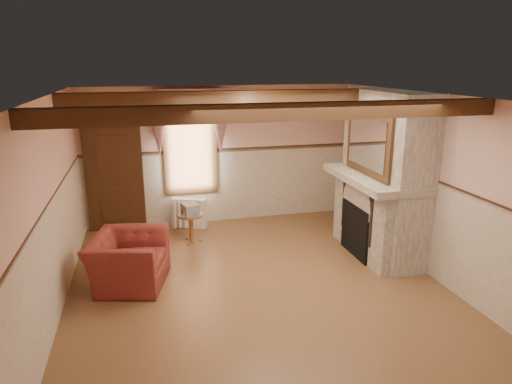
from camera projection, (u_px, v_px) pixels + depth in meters
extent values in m
cube|color=brown|center=(255.00, 282.00, 6.96)|extent=(5.50, 6.00, 0.01)
cube|color=silver|center=(255.00, 96.00, 6.19)|extent=(5.50, 6.00, 0.01)
cube|color=#D3A392|center=(220.00, 155.00, 9.37)|extent=(5.50, 0.02, 2.80)
cube|color=#D3A392|center=(343.00, 292.00, 3.78)|extent=(5.50, 0.02, 2.80)
cube|color=#D3A392|center=(50.00, 209.00, 5.93)|extent=(0.02, 6.00, 2.80)
cube|color=#D3A392|center=(423.00, 183.00, 7.22)|extent=(0.02, 6.00, 2.80)
cube|color=black|center=(359.00, 230.00, 7.87)|extent=(0.20, 0.95, 0.90)
imported|color=maroon|center=(128.00, 260.00, 6.82)|extent=(1.29, 1.40, 0.77)
cylinder|color=brown|center=(191.00, 228.00, 8.44)|extent=(0.50, 0.50, 0.55)
cube|color=#B7AD8C|center=(190.00, 209.00, 8.33)|extent=(0.33, 0.38, 0.20)
cube|color=white|center=(189.00, 213.00, 9.23)|extent=(0.72, 0.43, 0.60)
imported|color=brown|center=(371.00, 170.00, 7.80)|extent=(0.38, 0.38, 0.09)
cube|color=#32180E|center=(355.00, 159.00, 8.38)|extent=(0.14, 0.24, 0.20)
cylinder|color=gold|center=(370.00, 164.00, 7.82)|extent=(0.11, 0.11, 0.28)
cylinder|color=maroon|center=(390.00, 176.00, 7.23)|extent=(0.06, 0.06, 0.16)
cylinder|color=gold|center=(390.00, 177.00, 7.21)|extent=(0.06, 0.06, 0.12)
cube|color=gray|center=(385.00, 175.00, 7.71)|extent=(0.85, 2.00, 2.80)
cube|color=gray|center=(375.00, 178.00, 7.67)|extent=(1.05, 2.05, 0.12)
cube|color=silver|center=(368.00, 143.00, 7.46)|extent=(0.06, 1.44, 1.04)
cube|color=black|center=(115.00, 178.00, 8.92)|extent=(1.10, 0.10, 2.10)
cube|color=white|center=(190.00, 144.00, 9.13)|extent=(1.06, 0.08, 2.02)
cube|color=gray|center=(189.00, 115.00, 8.88)|extent=(1.30, 0.14, 1.40)
cube|color=black|center=(281.00, 112.00, 5.10)|extent=(5.50, 0.18, 0.20)
cube|color=black|center=(237.00, 97.00, 7.34)|extent=(5.50, 0.18, 0.20)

